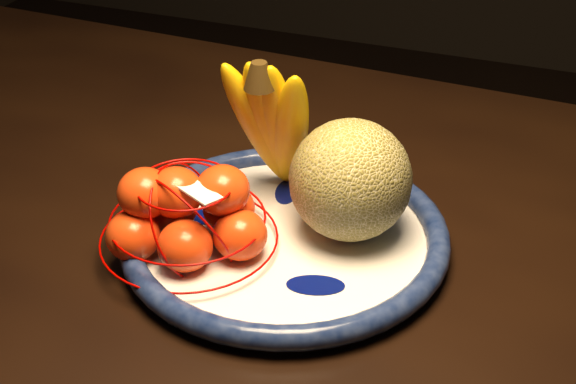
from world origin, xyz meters
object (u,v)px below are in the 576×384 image
(cantaloupe, at_px, (350,180))
(mandarin_bag, at_px, (188,215))
(fruit_bowl, at_px, (285,236))
(banana_bunch, at_px, (274,120))
(dining_table, at_px, (170,220))

(cantaloupe, relative_size, mandarin_bag, 0.57)
(fruit_bowl, relative_size, cantaloupe, 2.73)
(fruit_bowl, height_order, banana_bunch, banana_bunch)
(banana_bunch, height_order, mandarin_bag, banana_bunch)
(dining_table, relative_size, cantaloupe, 10.71)
(banana_bunch, relative_size, mandarin_bag, 0.86)
(banana_bunch, bearing_deg, mandarin_bag, -107.97)
(cantaloupe, bearing_deg, banana_bunch, 158.62)
(cantaloupe, bearing_deg, fruit_bowl, -151.20)
(cantaloupe, xyz_separation_m, mandarin_bag, (-0.16, -0.09, -0.03))
(banana_bunch, bearing_deg, fruit_bowl, -58.33)
(banana_bunch, bearing_deg, dining_table, 176.07)
(fruit_bowl, height_order, cantaloupe, cantaloupe)
(banana_bunch, xyz_separation_m, mandarin_bag, (-0.05, -0.14, -0.06))
(fruit_bowl, xyz_separation_m, cantaloupe, (0.07, 0.04, 0.07))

